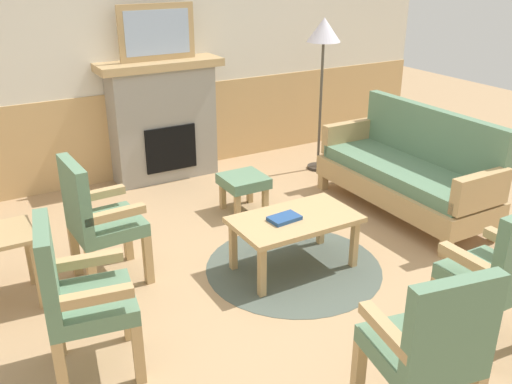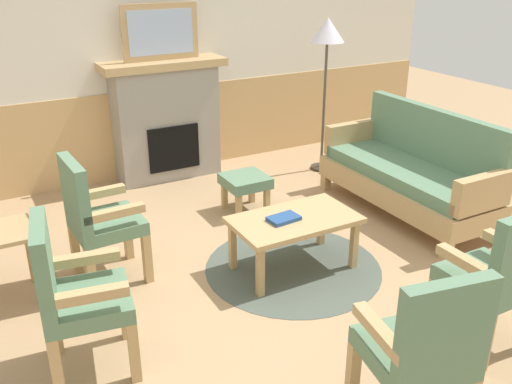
{
  "view_description": "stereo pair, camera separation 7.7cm",
  "coord_description": "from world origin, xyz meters",
  "px_view_note": "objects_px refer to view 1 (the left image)",
  "views": [
    {
      "loc": [
        -2.03,
        -3.17,
        2.29
      ],
      "look_at": [
        0.0,
        0.35,
        0.55
      ],
      "focal_mm": 39.19,
      "sensor_mm": 36.0,
      "label": 1
    },
    {
      "loc": [
        -1.96,
        -3.21,
        2.29
      ],
      "look_at": [
        0.0,
        0.35,
        0.55
      ],
      "focal_mm": 39.19,
      "sensor_mm": 36.0,
      "label": 2
    }
  ],
  "objects_px": {
    "armchair_by_window_left": "(77,293)",
    "coffee_table": "(295,223)",
    "footstool": "(244,183)",
    "armchair_front_left": "(430,344)",
    "armchair_front_center": "(502,270)",
    "armchair_near_fireplace": "(97,217)",
    "couch": "(408,172)",
    "floor_lamp_by_couch": "(324,40)",
    "fireplace": "(163,120)",
    "framed_picture": "(157,32)",
    "side_table": "(1,248)",
    "book_on_table": "(284,218)"
  },
  "relations": [
    {
      "from": "armchair_front_left",
      "to": "framed_picture",
      "type": "bearing_deg",
      "value": 87.25
    },
    {
      "from": "couch",
      "to": "book_on_table",
      "type": "xyz_separation_m",
      "value": [
        -1.61,
        -0.35,
        0.06
      ]
    },
    {
      "from": "fireplace",
      "to": "side_table",
      "type": "relative_size",
      "value": 2.36
    },
    {
      "from": "couch",
      "to": "armchair_front_left",
      "type": "distance_m",
      "value": 2.75
    },
    {
      "from": "side_table",
      "to": "floor_lamp_by_couch",
      "type": "bearing_deg",
      "value": 17.73
    },
    {
      "from": "armchair_by_window_left",
      "to": "side_table",
      "type": "relative_size",
      "value": 1.78
    },
    {
      "from": "coffee_table",
      "to": "armchair_front_left",
      "type": "relative_size",
      "value": 0.98
    },
    {
      "from": "fireplace",
      "to": "armchair_front_left",
      "type": "height_order",
      "value": "fireplace"
    },
    {
      "from": "couch",
      "to": "floor_lamp_by_couch",
      "type": "bearing_deg",
      "value": 91.66
    },
    {
      "from": "armchair_front_center",
      "to": "floor_lamp_by_couch",
      "type": "height_order",
      "value": "floor_lamp_by_couch"
    },
    {
      "from": "footstool",
      "to": "armchair_front_left",
      "type": "xyz_separation_m",
      "value": [
        -0.51,
        -2.81,
        0.25
      ]
    },
    {
      "from": "framed_picture",
      "to": "floor_lamp_by_couch",
      "type": "xyz_separation_m",
      "value": [
        1.61,
        -0.63,
        -0.11
      ]
    },
    {
      "from": "coffee_table",
      "to": "armchair_by_window_left",
      "type": "height_order",
      "value": "armchair_by_window_left"
    },
    {
      "from": "armchair_near_fireplace",
      "to": "armchair_front_left",
      "type": "distance_m",
      "value": 2.46
    },
    {
      "from": "footstool",
      "to": "armchair_front_center",
      "type": "xyz_separation_m",
      "value": [
        0.39,
        -2.52,
        0.25
      ]
    },
    {
      "from": "footstool",
      "to": "coffee_table",
      "type": "bearing_deg",
      "value": -98.6
    },
    {
      "from": "book_on_table",
      "to": "armchair_front_left",
      "type": "bearing_deg",
      "value": -98.07
    },
    {
      "from": "couch",
      "to": "armchair_front_center",
      "type": "height_order",
      "value": "same"
    },
    {
      "from": "footstool",
      "to": "side_table",
      "type": "distance_m",
      "value": 2.24
    },
    {
      "from": "couch",
      "to": "side_table",
      "type": "height_order",
      "value": "couch"
    },
    {
      "from": "floor_lamp_by_couch",
      "to": "framed_picture",
      "type": "bearing_deg",
      "value": 158.63
    },
    {
      "from": "footstool",
      "to": "armchair_by_window_left",
      "type": "relative_size",
      "value": 0.41
    },
    {
      "from": "couch",
      "to": "floor_lamp_by_couch",
      "type": "relative_size",
      "value": 1.07
    },
    {
      "from": "couch",
      "to": "book_on_table",
      "type": "height_order",
      "value": "couch"
    },
    {
      "from": "book_on_table",
      "to": "armchair_near_fireplace",
      "type": "height_order",
      "value": "armchair_near_fireplace"
    },
    {
      "from": "framed_picture",
      "to": "footstool",
      "type": "height_order",
      "value": "framed_picture"
    },
    {
      "from": "framed_picture",
      "to": "book_on_table",
      "type": "distance_m",
      "value": 2.59
    },
    {
      "from": "floor_lamp_by_couch",
      "to": "fireplace",
      "type": "bearing_deg",
      "value": 158.64
    },
    {
      "from": "armchair_front_left",
      "to": "armchair_front_center",
      "type": "relative_size",
      "value": 1.0
    },
    {
      "from": "coffee_table",
      "to": "armchair_by_window_left",
      "type": "xyz_separation_m",
      "value": [
        -1.72,
        -0.38,
        0.15
      ]
    },
    {
      "from": "couch",
      "to": "footstool",
      "type": "distance_m",
      "value": 1.55
    },
    {
      "from": "footstool",
      "to": "armchair_near_fireplace",
      "type": "xyz_separation_m",
      "value": [
        -1.53,
        -0.57,
        0.25
      ]
    },
    {
      "from": "armchair_front_center",
      "to": "book_on_table",
      "type": "bearing_deg",
      "value": 115.0
    },
    {
      "from": "coffee_table",
      "to": "side_table",
      "type": "relative_size",
      "value": 1.75
    },
    {
      "from": "book_on_table",
      "to": "armchair_front_center",
      "type": "relative_size",
      "value": 0.24
    },
    {
      "from": "armchair_by_window_left",
      "to": "armchair_front_left",
      "type": "relative_size",
      "value": 1.0
    },
    {
      "from": "floor_lamp_by_couch",
      "to": "side_table",
      "type": "bearing_deg",
      "value": -162.27
    },
    {
      "from": "armchair_by_window_left",
      "to": "coffee_table",
      "type": "bearing_deg",
      "value": 12.3
    },
    {
      "from": "coffee_table",
      "to": "side_table",
      "type": "bearing_deg",
      "value": 163.34
    },
    {
      "from": "fireplace",
      "to": "side_table",
      "type": "xyz_separation_m",
      "value": [
        -1.87,
        -1.74,
        -0.22
      ]
    },
    {
      "from": "framed_picture",
      "to": "book_on_table",
      "type": "xyz_separation_m",
      "value": [
        0.05,
        -2.35,
        -1.1
      ]
    },
    {
      "from": "framed_picture",
      "to": "armchair_near_fireplace",
      "type": "bearing_deg",
      "value": -124.12
    },
    {
      "from": "fireplace",
      "to": "footstool",
      "type": "relative_size",
      "value": 3.25
    },
    {
      "from": "armchair_front_center",
      "to": "fireplace",
      "type": "bearing_deg",
      "value": 100.55
    },
    {
      "from": "footstool",
      "to": "floor_lamp_by_couch",
      "type": "distance_m",
      "value": 1.84
    },
    {
      "from": "armchair_by_window_left",
      "to": "side_table",
      "type": "height_order",
      "value": "armchair_by_window_left"
    },
    {
      "from": "armchair_near_fireplace",
      "to": "armchair_front_center",
      "type": "xyz_separation_m",
      "value": [
        1.91,
        -1.96,
        0.0
      ]
    },
    {
      "from": "armchair_near_fireplace",
      "to": "floor_lamp_by_couch",
      "type": "height_order",
      "value": "floor_lamp_by_couch"
    },
    {
      "from": "fireplace",
      "to": "armchair_near_fireplace",
      "type": "height_order",
      "value": "fireplace"
    },
    {
      "from": "armchair_front_left",
      "to": "footstool",
      "type": "bearing_deg",
      "value": 79.81
    }
  ]
}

